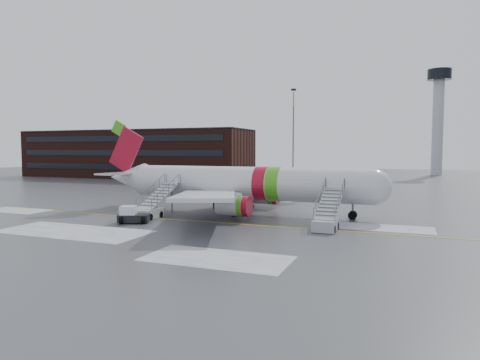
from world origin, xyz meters
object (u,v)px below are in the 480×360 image
at_px(airstair_fwd, 327,218).
at_px(pushback_tug, 132,215).
at_px(airliner, 239,184).
at_px(airstair_aft, 152,208).

height_order(airstair_fwd, pushback_tug, airstair_fwd).
xyz_separation_m(airliner, pushback_tug, (-7.57, -10.20, -2.66)).
height_order(airliner, airstair_fwd, airliner).
bearing_deg(airliner, airstair_aft, -139.13).
distance_m(airliner, airstair_aft, 10.26).
height_order(airstair_aft, pushback_tug, airstair_aft).
height_order(airliner, pushback_tug, airliner).
bearing_deg(airliner, airstair_fwd, -29.88).
xyz_separation_m(airliner, airstair_aft, (-7.55, -6.54, -2.35)).
bearing_deg(airstair_fwd, pushback_tug, -169.05).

